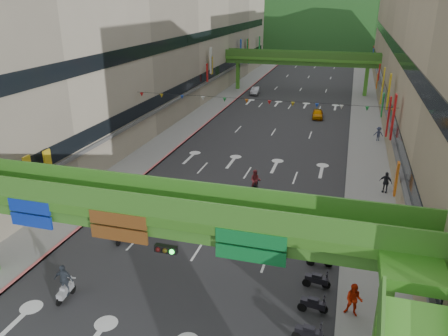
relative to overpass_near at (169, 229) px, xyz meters
name	(u,v)px	position (x,y,z in m)	size (l,w,h in m)	color
road_slab	(286,113)	(-0.93, 44.62, -5.20)	(18.00, 140.00, 0.02)	#28282B
sidewalk_left	(213,108)	(-11.93, 44.62, -5.13)	(4.00, 140.00, 0.15)	gray
sidewalk_right	(365,118)	(10.07, 44.62, -5.13)	(4.00, 140.00, 0.15)	gray
curb_left	(225,108)	(-10.03, 44.62, -5.12)	(0.20, 140.00, 0.18)	#CC5959
curb_right	(351,117)	(8.17, 44.62, -5.12)	(0.20, 140.00, 0.18)	gray
building_row_left	(161,42)	(-19.86, 44.62, 4.25)	(12.80, 95.00, 19.00)	#9E937F
building_row_right	(441,49)	(18.00, 44.62, 4.25)	(12.80, 95.00, 19.00)	gray
overpass_near	(169,229)	(0.00, 0.00, 0.00)	(28.00, 12.27, 7.10)	#4C9E2D
overpass_far	(301,61)	(-0.93, 59.62, 0.20)	(28.00, 2.20, 7.10)	#4C9E2D
hill_left	(290,42)	(-15.93, 154.62, -5.21)	(168.00, 140.00, 112.00)	#1C4419
hill_right	(398,40)	(24.07, 174.62, -5.21)	(208.00, 176.00, 128.00)	#1C4419
bunting_string	(258,102)	(-0.93, 24.62, 0.75)	(26.00, 0.36, 0.47)	black
scooter_rider_near	(121,228)	(-6.24, 6.10, -4.18)	(0.67, 1.60, 2.16)	black
scooter_rider_mid	(255,182)	(0.79, 16.11, -4.07)	(0.96, 1.60, 2.18)	black
scooter_rider_left	(64,282)	(-6.24, -0.25, -4.10)	(1.11, 1.60, 2.18)	#95979D
scooter_rider_far	(199,196)	(-2.87, 12.21, -4.08)	(0.93, 1.60, 2.20)	maroon
parked_scooter_row	(317,280)	(6.87, 4.62, -4.68)	(1.60, 9.41, 1.08)	black
car_silver	(255,91)	(-7.93, 56.16, -4.58)	(1.33, 3.81, 1.26)	gray
car_yellow	(318,114)	(3.69, 42.96, -4.60)	(1.44, 3.57, 1.22)	#C37401
pedestrian_red	(353,302)	(8.87, 2.62, -4.29)	(0.89, 0.69, 1.83)	red
pedestrian_dark	(385,184)	(11.27, 19.27, -4.30)	(1.06, 0.44, 1.81)	#212229
pedestrian_blue	(378,135)	(11.27, 34.14, -4.40)	(0.75, 0.48, 1.61)	#2D334D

